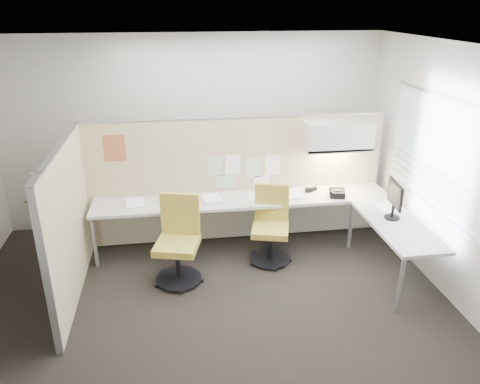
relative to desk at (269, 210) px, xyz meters
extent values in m
cube|color=black|center=(-0.93, -1.13, -0.61)|extent=(5.50, 4.50, 0.01)
cube|color=white|center=(-0.93, -1.13, 2.20)|extent=(5.50, 4.50, 0.01)
cube|color=beige|center=(-0.93, 1.12, 0.80)|extent=(5.50, 0.02, 2.80)
cube|color=beige|center=(-0.93, -3.38, 0.80)|extent=(5.50, 0.02, 2.80)
cube|color=beige|center=(1.82, -1.13, 0.80)|extent=(0.02, 4.50, 2.80)
cube|color=#99A6B2|center=(1.79, -1.13, 0.95)|extent=(0.01, 2.80, 1.30)
cube|color=#CBB98C|center=(-0.38, 0.47, 0.27)|extent=(4.10, 0.06, 1.75)
cube|color=#CBB98C|center=(-2.43, -0.63, 0.27)|extent=(0.06, 2.20, 1.75)
cube|color=beige|center=(-0.33, 0.14, 0.11)|extent=(4.00, 0.60, 0.04)
cube|color=beige|center=(1.37, -0.89, 0.11)|extent=(0.60, 1.47, 0.04)
cube|color=beige|center=(-0.33, 0.41, -0.26)|extent=(3.90, 0.02, 0.64)
cylinder|color=#A5A8AA|center=(-2.28, -0.11, -0.26)|extent=(0.05, 0.05, 0.69)
cylinder|color=#A5A8AA|center=(1.12, -1.58, -0.26)|extent=(0.05, 0.05, 0.69)
cylinder|color=#A5A8AA|center=(1.12, -0.11, -0.26)|extent=(0.05, 0.05, 0.69)
cube|color=beige|center=(0.97, 0.26, 0.91)|extent=(0.90, 0.36, 0.38)
cube|color=#FFEABF|center=(0.97, 0.26, 0.70)|extent=(0.60, 0.06, 0.02)
cube|color=#8CBF8C|center=(-0.68, 0.44, 0.50)|extent=(0.21, 0.00, 0.28)
cube|color=white|center=(-0.43, 0.44, 0.52)|extent=(0.21, 0.00, 0.28)
cube|color=#8CBF8C|center=(-0.15, 0.44, 0.45)|extent=(0.21, 0.00, 0.28)
cube|color=white|center=(0.12, 0.44, 0.48)|extent=(0.21, 0.00, 0.28)
cube|color=#8CBF8C|center=(-0.53, 0.44, 0.28)|extent=(0.28, 0.00, 0.18)
cube|color=white|center=(-0.03, 0.44, 0.26)|extent=(0.21, 0.00, 0.14)
cube|color=orange|center=(-1.98, 0.44, 0.82)|extent=(0.28, 0.00, 0.35)
cylinder|color=black|center=(-1.25, -0.61, -0.57)|extent=(0.56, 0.56, 0.03)
cylinder|color=black|center=(-1.25, -0.61, -0.36)|extent=(0.06, 0.06, 0.43)
cube|color=#D7BB50|center=(-1.25, -0.61, -0.11)|extent=(0.60, 0.60, 0.09)
cube|color=#D7BB50|center=(-1.19, -0.38, 0.20)|extent=(0.47, 0.18, 0.54)
cylinder|color=black|center=(-0.05, -0.30, -0.57)|extent=(0.52, 0.52, 0.03)
cylinder|color=black|center=(-0.05, -0.30, -0.37)|extent=(0.06, 0.06, 0.40)
cube|color=#D7BB50|center=(-0.05, -0.30, -0.14)|extent=(0.57, 0.57, 0.08)
cube|color=#D7BB50|center=(0.01, -0.09, 0.15)|extent=(0.44, 0.17, 0.50)
cylinder|color=black|center=(1.37, -0.73, 0.14)|extent=(0.18, 0.18, 0.02)
cylinder|color=black|center=(1.37, -0.73, 0.22)|extent=(0.04, 0.04, 0.17)
cube|color=black|center=(1.37, -0.73, 0.45)|extent=(0.08, 0.44, 0.30)
cube|color=black|center=(1.37, -0.73, 0.45)|extent=(0.05, 0.40, 0.26)
cube|color=black|center=(0.93, 0.02, 0.18)|extent=(0.24, 0.24, 0.12)
cylinder|color=black|center=(0.84, 0.04, 0.21)|extent=(0.08, 0.17, 0.04)
cube|color=black|center=(0.66, 0.27, 0.15)|extent=(0.15, 0.08, 0.05)
cube|color=black|center=(0.60, 0.23, 0.16)|extent=(0.10, 0.06, 0.06)
cube|color=silver|center=(-2.43, -1.42, 1.17)|extent=(0.14, 0.02, 0.02)
cylinder|color=silver|center=(-2.50, -1.42, 1.09)|extent=(0.02, 0.02, 0.14)
cube|color=#AD7F4C|center=(-2.50, -1.42, 0.96)|extent=(0.02, 0.42, 0.12)
cube|color=#AD7F4C|center=(-2.53, -1.39, 0.92)|extent=(0.02, 0.42, 0.12)
cube|color=#ADAAB5|center=(-2.51, -1.47, 0.36)|extent=(0.01, 0.07, 1.05)
cube|color=white|center=(-1.76, 0.15, 0.15)|extent=(0.25, 0.32, 0.04)
cube|color=white|center=(-1.20, 0.19, 0.14)|extent=(0.27, 0.33, 0.02)
cube|color=white|center=(-0.76, 0.13, 0.15)|extent=(0.27, 0.33, 0.05)
cube|color=white|center=(-0.16, 0.15, 0.14)|extent=(0.24, 0.31, 0.02)
cube|color=white|center=(0.34, 0.13, 0.14)|extent=(0.28, 0.34, 0.03)
cube|color=white|center=(1.42, -0.46, 0.14)|extent=(0.28, 0.34, 0.02)
cube|color=white|center=(-1.27, 0.20, 0.14)|extent=(0.27, 0.33, 0.03)
camera|label=1|loc=(-1.22, -5.56, 2.60)|focal=35.00mm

